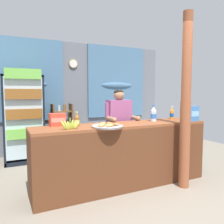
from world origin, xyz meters
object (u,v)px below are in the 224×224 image
Objects in this scene: snack_box_biscuit at (192,114)px; soda_bottle_water at (153,114)px; soda_bottle_iced_tea at (77,120)px; snack_box_crackers at (57,120)px; stall_counter at (127,150)px; plastic_lawn_chair at (124,133)px; pastry_tray at (107,126)px; shopkeeper at (119,121)px; drink_fridge at (23,112)px; timber_post at (186,105)px; soda_bottle_orange_soda at (172,114)px; banana_bunch at (70,125)px; bottle_shelf_rack at (62,128)px.

soda_bottle_water is at bearing 157.45° from snack_box_biscuit.
snack_box_crackers is (-0.23, 0.20, -0.00)m from soda_bottle_iced_tea.
plastic_lawn_chair is (0.94, 1.78, -0.11)m from stall_counter.
soda_bottle_iced_tea is at bearing 145.37° from pastry_tray.
shopkeeper is 7.03× the size of soda_bottle_iced_tea.
drink_fridge reaches higher than shopkeeper.
timber_post reaches higher than stall_counter.
shopkeeper is 0.97m from soda_bottle_orange_soda.
soda_bottle_iced_tea reaches higher than stall_counter.
plastic_lawn_chair is 1.76m from soda_bottle_water.
timber_post reaches higher than shopkeeper.
soda_bottle_orange_soda is 1.51m from pastry_tray.
banana_bunch is (-0.52, 0.05, 0.04)m from pastry_tray.
soda_bottle_orange_soda reaches higher than bottle_shelf_rack.
plastic_lawn_chair is 3.99× the size of soda_bottle_iced_tea.
shopkeeper reaches higher than snack_box_biscuit.
soda_bottle_water is at bearing 15.29° from pastry_tray.
shopkeeper reaches higher than snack_box_crackers.
stall_counter is 10.37× the size of banana_bunch.
shopkeeper is at bearing 26.52° from soda_bottle_iced_tea.
snack_box_biscuit is at bearing -70.81° from soda_bottle_orange_soda.
snack_box_crackers is at bearing -79.63° from drink_fridge.
soda_bottle_iced_tea is (-0.32, -2.24, 0.45)m from bottle_shelf_rack.
stall_counter is at bearing -165.92° from soda_bottle_orange_soda.
drink_fridge reaches higher than stall_counter.
timber_post is 1.93m from snack_box_crackers.
timber_post is at bearing -93.07° from plastic_lawn_chair.
soda_bottle_orange_soda is at bearing -20.32° from shopkeeper.
soda_bottle_orange_soda is (1.09, 0.27, 0.48)m from stall_counter.
plastic_lawn_chair is 3.60× the size of soda_bottle_orange_soda.
plastic_lawn_chair is at bearing 98.47° from snack_box_biscuit.
shopkeeper reaches higher than pastry_tray.
drink_fridge is at bearing 105.78° from soda_bottle_iced_tea.
drink_fridge is 6.79× the size of soda_bottle_water.
soda_bottle_orange_soda is 0.54× the size of pastry_tray.
banana_bunch is at bearing -148.40° from shopkeeper.
snack_box_crackers is at bearing 139.69° from soda_bottle_iced_tea.
timber_post reaches higher than soda_bottle_iced_tea.
timber_post is at bearing -11.60° from pastry_tray.
bottle_shelf_rack is at bearing 17.20° from drink_fridge.
shopkeeper is at bearing 31.60° from banana_bunch.
soda_bottle_water reaches higher than plastic_lawn_chair.
pastry_tray is (0.60, -0.45, -0.07)m from snack_box_crackers.
bottle_shelf_rack is 5.01× the size of soda_bottle_orange_soda.
plastic_lawn_chair is at bearing 78.36° from soda_bottle_water.
plastic_lawn_chair is 1.99m from snack_box_biscuit.
drink_fridge reaches higher than pastry_tray.
soda_bottle_orange_soda is (0.27, 0.62, -0.19)m from timber_post.
stall_counter is 1.84× the size of shopkeeper.
snack_box_crackers is at bearing 143.06° from pastry_tray.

